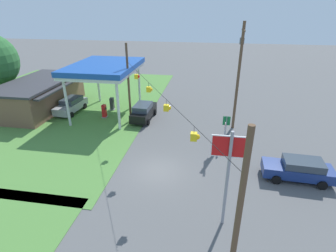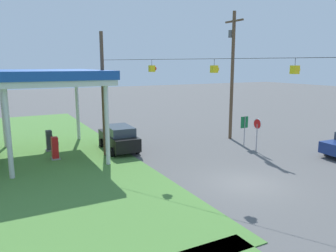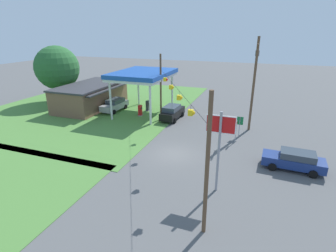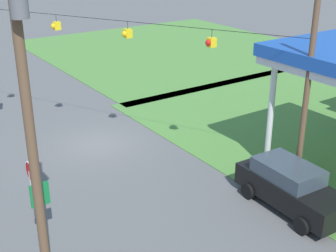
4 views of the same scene
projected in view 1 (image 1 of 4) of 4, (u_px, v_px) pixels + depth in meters
ground_plane at (158, 171)px, 20.79m from camera, size 160.00×160.00×0.00m
grass_verge_station_corner at (50, 104)px, 35.01m from camera, size 36.00×28.00×0.04m
gas_station_canopy at (104, 68)px, 29.59m from camera, size 9.58×7.05×6.01m
gas_station_store at (40, 95)px, 32.69m from camera, size 12.08×6.90×3.57m
fuel_pump_near at (104, 112)px, 30.44m from camera, size 0.71×0.56×1.55m
fuel_pump_far at (112, 104)px, 32.72m from camera, size 0.71×0.56×1.55m
car_at_pumps_front at (144, 111)px, 29.87m from camera, size 4.95×2.27×1.90m
car_at_pumps_rear at (71, 105)px, 31.93m from camera, size 5.01×2.37×1.75m
car_on_crossroad at (299, 169)px, 19.50m from camera, size 2.29×5.08×1.69m
stop_sign_roadside at (225, 129)px, 23.61m from camera, size 0.80×0.08×2.50m
stop_sign_overhead at (229, 160)px, 14.09m from camera, size 0.22×2.08×6.15m
route_sign at (226, 123)px, 25.08m from camera, size 0.10×0.70×2.40m
utility_pole_main at (239, 73)px, 25.73m from camera, size 2.20×0.44×10.71m
signal_span_gantry at (157, 117)px, 18.82m from camera, size 18.65×10.24×8.57m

